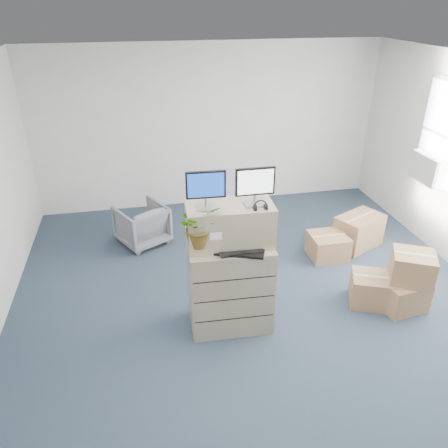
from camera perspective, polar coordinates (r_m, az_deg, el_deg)
The scene contains 17 objects.
ground at distance 5.33m, azimuth 5.07°, elevation -12.59°, with size 7.00×7.00×0.00m, color #23303F.
wall_back at distance 7.75m, azimuth -1.92°, elevation 12.52°, with size 6.00×0.02×2.80m, color beige.
ac_unit at distance 7.06m, azimuth 25.19°, elevation 6.60°, with size 0.24×0.60×0.40m, color beige.
filing_cabinet_lower at distance 4.97m, azimuth 0.80°, elevation -8.07°, with size 0.91×0.56×1.06m, color #9D896C.
filing_cabinet_upper at distance 4.61m, azimuth 0.75°, elevation -0.05°, with size 0.91×0.45×0.45m, color #9D896C.
monitor_left at distance 4.36m, azimuth -2.38°, elevation 4.76°, with size 0.40×0.16×0.40m.
monitor_right at distance 4.43m, azimuth 4.09°, elevation 5.18°, with size 0.41×0.16×0.40m.
headphones at distance 4.41m, azimuth 4.79°, elevation 2.36°, with size 0.14×0.14×0.02m, color black.
keyboard at distance 4.55m, azimuth 2.05°, elevation -3.58°, with size 0.52×0.21×0.03m, color black.
mouse at distance 4.64m, azimuth 4.63°, elevation -2.92°, with size 0.10×0.06×0.03m, color silver.
water_bottle at distance 4.67m, azimuth 1.92°, elevation -1.07°, with size 0.07×0.07×0.26m, color #9A9EA2.
phone_dock at distance 4.66m, azimuth 0.17°, elevation -2.21°, with size 0.07×0.06×0.15m.
external_drive at distance 4.79m, azimuth 4.21°, elevation -1.70°, with size 0.18×0.13×0.05m, color black.
tissue_box at distance 4.81m, azimuth 4.83°, elevation -0.62°, with size 0.24×0.12×0.09m, color #3C93CC.
potted_plant at distance 4.44m, azimuth -3.24°, elevation -0.88°, with size 0.52×0.55×0.44m.
office_chair at distance 6.80m, azimuth -10.67°, elevation 0.18°, with size 0.67×0.63×0.69m, color slate.
cardboard_boxes at distance 6.27m, azimuth 18.41°, elevation -4.28°, with size 1.26×2.14×0.75m.
Camera 1 is at (-1.27, -3.86, 3.44)m, focal length 35.00 mm.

